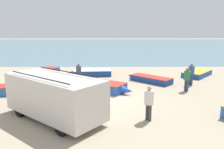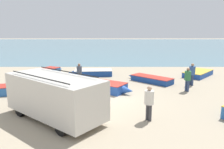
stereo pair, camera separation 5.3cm
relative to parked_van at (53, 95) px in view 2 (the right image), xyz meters
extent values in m
plane|color=tan|center=(2.69, 3.39, -1.19)|extent=(200.00, 200.00, 0.00)
cube|color=slate|center=(2.69, 55.39, -1.18)|extent=(120.00, 80.00, 0.01)
cube|color=beige|center=(0.02, -0.02, 0.02)|extent=(5.45, 4.98, 1.85)
cube|color=black|center=(-2.09, 1.70, -0.49)|extent=(1.29, 1.55, 0.83)
cube|color=#1E232D|center=(-2.02, 1.65, 0.57)|extent=(1.20, 1.46, 0.59)
cylinder|color=black|center=(-1.84, 0.32, -0.85)|extent=(0.66, 0.60, 0.67)
cylinder|color=black|center=(-0.68, 1.73, -0.85)|extent=(0.66, 0.60, 0.67)
cylinder|color=black|center=(0.73, -1.77, -0.85)|extent=(0.66, 0.60, 0.67)
cylinder|color=black|center=(1.88, -0.35, -0.85)|extent=(0.66, 0.60, 0.67)
cylinder|color=black|center=(-0.49, -0.65, 1.06)|extent=(3.42, 2.80, 0.05)
cylinder|color=black|center=(0.54, 0.61, 1.06)|extent=(3.42, 2.80, 0.05)
cube|color=navy|center=(6.14, 7.63, -0.96)|extent=(3.37, 3.29, 0.45)
cone|color=navy|center=(4.61, 9.10, -0.96)|extent=(0.85, 0.84, 0.43)
cube|color=#B22D23|center=(6.14, 7.63, -0.80)|extent=(0.93, 0.96, 0.05)
cube|color=#B22D23|center=(6.14, 7.63, -0.71)|extent=(3.40, 3.33, 0.04)
cube|color=#2D66AD|center=(-3.30, 4.45, -0.91)|extent=(3.42, 1.99, 0.56)
cone|color=#2D66AD|center=(-1.39, 4.90, -0.91)|extent=(0.81, 0.68, 0.53)
cube|color=#B22D23|center=(-3.30, 4.45, -0.69)|extent=(0.47, 1.19, 0.05)
cube|color=#B22D23|center=(-3.30, 4.45, -0.61)|extent=(3.46, 2.01, 0.04)
cube|color=#234CA3|center=(11.00, 10.14, -0.96)|extent=(3.56, 3.72, 0.46)
cone|color=#234CA3|center=(9.60, 8.55, -0.96)|extent=(0.83, 0.86, 0.43)
cube|color=gold|center=(11.00, 10.14, -0.79)|extent=(1.29, 1.17, 0.05)
cube|color=gold|center=(11.00, 10.14, -0.71)|extent=(3.59, 3.76, 0.04)
cube|color=#2D66AD|center=(-3.94, 9.55, -0.86)|extent=(3.33, 4.53, 0.64)
cone|color=#2D66AD|center=(-2.65, 11.91, -0.86)|extent=(1.00, 1.15, 0.61)
cube|color=#B22D23|center=(-3.94, 9.55, -0.61)|extent=(1.21, 0.79, 0.05)
cube|color=#B22D23|center=(-3.94, 9.55, -0.52)|extent=(3.37, 4.58, 0.04)
cube|color=navy|center=(1.03, 10.38, -0.92)|extent=(3.61, 1.85, 0.53)
cone|color=navy|center=(-1.09, 10.21, -0.92)|extent=(0.81, 0.56, 0.50)
cube|color=silver|center=(1.03, 10.38, -0.72)|extent=(0.32, 1.46, 0.05)
cube|color=silver|center=(1.03, 10.38, -0.64)|extent=(3.64, 1.87, 0.04)
cube|color=#234CA3|center=(2.09, 5.14, -0.88)|extent=(3.73, 3.10, 0.61)
cone|color=#234CA3|center=(3.89, 4.00, -0.88)|extent=(0.96, 0.90, 0.58)
cube|color=#B22D23|center=(2.09, 5.14, -0.64)|extent=(0.89, 1.25, 0.05)
cube|color=#B22D23|center=(2.09, 5.14, -0.56)|extent=(3.77, 3.13, 0.04)
cylinder|color=navy|center=(9.14, 6.50, -0.76)|extent=(0.16, 0.16, 0.85)
cylinder|color=navy|center=(9.05, 6.65, -0.76)|extent=(0.16, 0.16, 0.85)
cylinder|color=#335189|center=(9.09, 6.57, 0.01)|extent=(0.46, 0.46, 0.68)
sphere|color=tan|center=(9.09, 6.57, 0.46)|extent=(0.23, 0.23, 0.23)
cylinder|color=navy|center=(8.21, 4.79, -0.78)|extent=(0.15, 0.15, 0.82)
cylinder|color=navy|center=(8.12, 4.93, -0.78)|extent=(0.15, 0.15, 0.82)
cylinder|color=#2D6B3D|center=(8.16, 4.86, -0.04)|extent=(0.44, 0.44, 0.65)
sphere|color=#8C664C|center=(8.16, 4.86, 0.40)|extent=(0.22, 0.22, 0.22)
cylinder|color=#38383D|center=(4.54, -0.18, -0.77)|extent=(0.16, 0.16, 0.83)
cylinder|color=#38383D|center=(4.64, -0.32, -0.77)|extent=(0.16, 0.16, 0.83)
cylinder|color=silver|center=(4.59, -0.25, -0.02)|extent=(0.45, 0.45, 0.66)
sphere|color=tan|center=(4.59, -0.25, 0.42)|extent=(0.23, 0.23, 0.23)
cylinder|color=#38383D|center=(0.13, 7.41, -0.79)|extent=(0.15, 0.15, 0.79)
cylinder|color=#38383D|center=(0.19, 7.26, -0.79)|extent=(0.15, 0.15, 0.79)
cylinder|color=#424C5B|center=(0.16, 7.33, -0.08)|extent=(0.43, 0.43, 0.63)
sphere|color=#8C664C|center=(0.16, 7.33, 0.34)|extent=(0.21, 0.21, 0.21)
camera|label=1|loc=(2.77, -10.15, 3.11)|focal=35.00mm
camera|label=2|loc=(2.83, -10.15, 3.11)|focal=35.00mm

